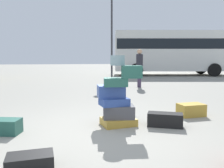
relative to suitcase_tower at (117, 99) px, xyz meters
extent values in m
plane|color=gray|center=(-0.45, -0.47, -0.53)|extent=(80.00, 80.00, 0.00)
cube|color=#B28C33|center=(0.02, -0.02, -0.46)|extent=(0.73, 0.60, 0.14)
cube|color=#4C4C51|center=(0.03, 0.02, -0.26)|extent=(0.64, 0.50, 0.25)
cube|color=#334F99|center=(-0.06, 0.01, -0.06)|extent=(0.61, 0.50, 0.15)
cube|color=#334F99|center=(-0.11, 0.09, 0.14)|extent=(0.54, 0.41, 0.25)
cube|color=#26594C|center=(-0.05, -0.09, 0.34)|extent=(0.47, 0.36, 0.16)
cube|color=#26594C|center=(0.25, -0.15, 0.54)|extent=(0.39, 0.31, 0.24)
cylinder|color=gray|center=(0.00, 0.01, 0.76)|extent=(0.28, 0.28, 0.20)
cube|color=black|center=(0.91, -0.23, -0.40)|extent=(0.73, 0.52, 0.27)
cube|color=black|center=(-1.36, -1.74, -0.43)|extent=(0.59, 0.40, 0.19)
cube|color=#26594C|center=(-2.14, -0.25, -0.40)|extent=(0.73, 0.46, 0.26)
cube|color=#B28C33|center=(1.81, 0.48, -0.39)|extent=(0.62, 0.44, 0.28)
cylinder|color=#3F334C|center=(1.97, 5.88, -0.11)|extent=(0.12, 0.12, 0.84)
cylinder|color=#3F334C|center=(1.96, 5.66, -0.11)|extent=(0.12, 0.12, 0.84)
cylinder|color=#26262D|center=(1.97, 5.77, 0.62)|extent=(0.30, 0.30, 0.63)
sphere|color=tan|center=(1.97, 5.77, 1.05)|extent=(0.22, 0.22, 0.22)
cube|color=silver|center=(6.09, 12.32, 1.22)|extent=(8.51, 3.63, 2.80)
cube|color=black|center=(6.09, 12.32, 1.71)|extent=(8.35, 3.63, 0.70)
cylinder|color=black|center=(8.91, 13.18, -0.08)|extent=(0.93, 0.37, 0.90)
cylinder|color=black|center=(8.56, 10.70, -0.08)|extent=(0.93, 0.37, 0.90)
cylinder|color=black|center=(3.61, 13.93, -0.08)|extent=(0.93, 0.37, 0.90)
cylinder|color=black|center=(3.26, 11.46, -0.08)|extent=(0.93, 0.37, 0.90)
cylinder|color=#333338|center=(1.47, 10.95, 2.72)|extent=(0.12, 0.12, 6.51)
camera|label=1|loc=(-0.78, -4.63, 0.83)|focal=38.55mm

